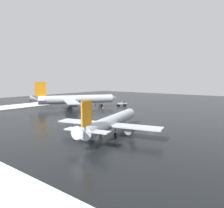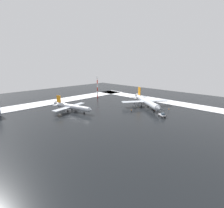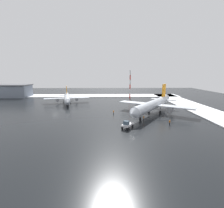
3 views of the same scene
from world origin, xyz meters
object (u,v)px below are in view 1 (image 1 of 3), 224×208
(ground_crew_near_tug, at_px, (96,102))
(ground_crew_by_nose_gear, at_px, (103,109))
(pushback_tug, at_px, (122,103))
(airplane_parked_starboard, at_px, (111,122))
(ground_crew_beside_wing, at_px, (99,105))
(airplane_distant_tail, at_px, (75,99))

(ground_crew_near_tug, height_order, ground_crew_by_nose_gear, same)
(pushback_tug, distance_m, ground_crew_by_nose_gear, 19.13)
(pushback_tug, bearing_deg, airplane_parked_starboard, -117.03)
(airplane_parked_starboard, bearing_deg, ground_crew_beside_wing, 30.51)
(airplane_distant_tail, relative_size, ground_crew_near_tug, 19.89)
(ground_crew_by_nose_gear, bearing_deg, pushback_tug, 78.86)
(airplane_distant_tail, height_order, pushback_tug, airplane_distant_tail)
(ground_crew_by_nose_gear, bearing_deg, ground_crew_near_tug, 116.86)
(airplane_distant_tail, relative_size, ground_crew_beside_wing, 19.89)
(airplane_distant_tail, xyz_separation_m, airplane_parked_starboard, (41.20, -26.31, -0.86))
(airplane_distant_tail, relative_size, pushback_tug, 6.70)
(airplane_distant_tail, distance_m, ground_crew_by_nose_gear, 16.44)
(ground_crew_beside_wing, bearing_deg, ground_crew_by_nose_gear, -15.50)
(ground_crew_by_nose_gear, height_order, ground_crew_beside_wing, same)
(pushback_tug, xyz_separation_m, ground_crew_near_tug, (-14.16, -3.29, -0.31))
(airplane_parked_starboard, bearing_deg, airplane_distant_tail, 43.60)
(ground_crew_near_tug, bearing_deg, pushback_tug, -108.22)
(pushback_tug, relative_size, ground_crew_beside_wing, 2.97)
(pushback_tug, height_order, ground_crew_beside_wing, pushback_tug)
(ground_crew_beside_wing, bearing_deg, airplane_parked_starboard, -18.12)
(ground_crew_by_nose_gear, distance_m, ground_crew_beside_wing, 14.37)
(pushback_tug, xyz_separation_m, ground_crew_by_nose_gear, (3.64, -18.78, -0.31))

